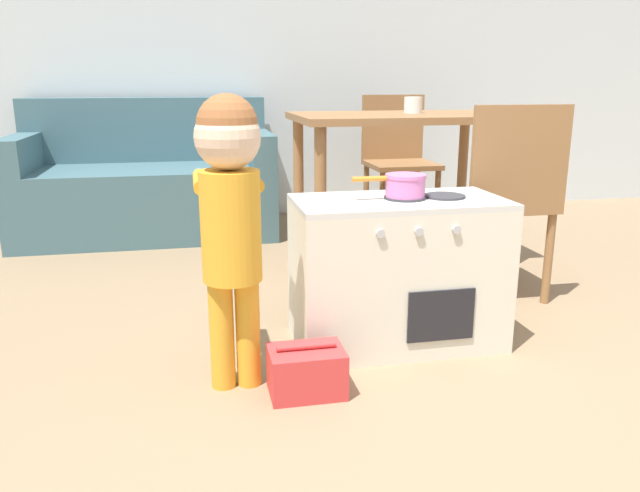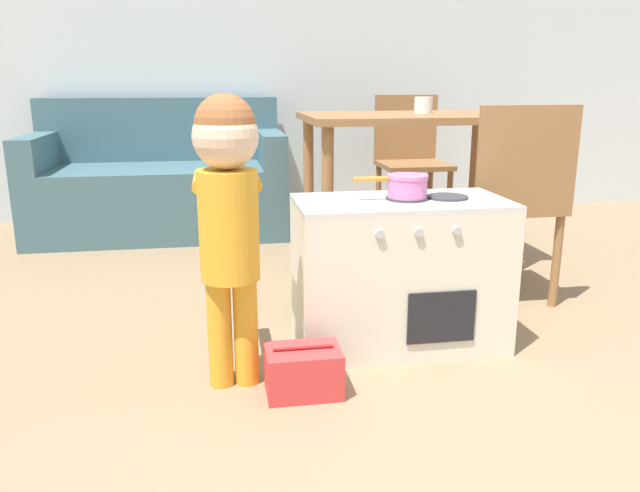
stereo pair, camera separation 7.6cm
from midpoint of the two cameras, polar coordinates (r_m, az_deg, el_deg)
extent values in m
cube|color=silver|center=(4.49, -2.35, 19.69)|extent=(10.00, 0.06, 2.60)
cube|color=silver|center=(2.24, 6.12, -2.63)|extent=(0.73, 0.38, 0.51)
cube|color=silver|center=(2.18, 6.31, 4.03)|extent=(0.73, 0.38, 0.02)
cylinder|color=#38383D|center=(2.18, 6.78, 4.41)|extent=(0.14, 0.14, 0.01)
cylinder|color=#38383D|center=(2.23, 10.36, 4.51)|extent=(0.14, 0.14, 0.01)
cube|color=black|center=(2.13, 10.00, -6.29)|extent=(0.23, 0.01, 0.18)
cylinder|color=#B2B2B7|center=(1.97, 4.46, 1.13)|extent=(0.03, 0.01, 0.03)
cylinder|color=#B2B2B7|center=(2.01, 7.97, 1.30)|extent=(0.03, 0.01, 0.03)
cylinder|color=#B2B2B7|center=(2.06, 11.34, 1.46)|extent=(0.03, 0.01, 0.03)
cylinder|color=pink|center=(2.17, 6.81, 5.52)|extent=(0.14, 0.14, 0.08)
cylinder|color=pink|center=(2.17, 6.84, 6.37)|extent=(0.14, 0.14, 0.01)
cylinder|color=orange|center=(2.13, 3.53, 6.15)|extent=(0.12, 0.02, 0.02)
cylinder|color=gold|center=(1.96, -10.08, -7.95)|extent=(0.07, 0.07, 0.35)
cylinder|color=gold|center=(1.96, -7.72, -7.82)|extent=(0.07, 0.07, 0.35)
cylinder|color=gold|center=(1.86, -9.31, 1.79)|extent=(0.18, 0.18, 0.33)
sphere|color=beige|center=(1.82, -9.66, 9.81)|extent=(0.19, 0.19, 0.19)
sphere|color=#995B33|center=(1.81, -9.71, 10.87)|extent=(0.18, 0.18, 0.18)
cylinder|color=gold|center=(1.96, -11.99, 5.80)|extent=(0.04, 0.26, 0.04)
cylinder|color=gold|center=(1.97, -7.29, 6.03)|extent=(0.04, 0.26, 0.04)
cube|color=#D13838|center=(1.93, -2.39, -11.39)|extent=(0.23, 0.16, 0.14)
cylinder|color=#D13838|center=(1.90, -2.42, -9.19)|extent=(0.18, 0.02, 0.02)
cube|color=olive|center=(3.27, 6.80, 11.61)|extent=(1.09, 0.71, 0.03)
cylinder|color=olive|center=(2.91, -0.72, 3.74)|extent=(0.06, 0.06, 0.73)
cylinder|color=olive|center=(3.24, 16.48, 4.27)|extent=(0.06, 0.06, 0.73)
cylinder|color=olive|center=(3.48, -2.60, 5.59)|extent=(0.06, 0.06, 0.73)
cylinder|color=olive|center=(3.76, 12.27, 5.96)|extent=(0.06, 0.06, 0.73)
cube|color=olive|center=(2.81, 14.84, 3.80)|extent=(0.41, 0.41, 0.03)
cube|color=olive|center=(2.61, 17.07, 7.72)|extent=(0.41, 0.02, 0.41)
cylinder|color=olive|center=(2.63, 12.78, -1.59)|extent=(0.04, 0.04, 0.39)
cylinder|color=olive|center=(2.79, 19.42, -1.11)|extent=(0.04, 0.04, 0.39)
cylinder|color=olive|center=(2.94, 9.96, 0.33)|extent=(0.04, 0.04, 0.39)
cylinder|color=olive|center=(3.09, 16.08, 0.66)|extent=(0.04, 0.04, 0.39)
cube|color=olive|center=(4.00, 6.91, 7.38)|extent=(0.41, 0.41, 0.03)
cube|color=olive|center=(4.16, 6.14, 10.76)|extent=(0.41, 0.02, 0.41)
cylinder|color=olive|center=(3.81, 5.13, 3.83)|extent=(0.04, 0.04, 0.39)
cylinder|color=olive|center=(3.93, 10.10, 3.99)|extent=(0.04, 0.04, 0.39)
cylinder|color=olive|center=(4.15, 3.71, 4.77)|extent=(0.04, 0.04, 0.39)
cylinder|color=olive|center=(4.26, 8.34, 4.90)|extent=(0.04, 0.04, 0.39)
cube|color=#426670|center=(4.00, -15.97, 4.03)|extent=(1.51, 0.80, 0.42)
cube|color=#426670|center=(4.25, -16.11, 10.22)|extent=(1.51, 0.20, 0.40)
cube|color=#426670|center=(4.07, -26.03, 7.69)|extent=(0.14, 0.80, 0.20)
cube|color=#426670|center=(3.97, -6.27, 8.95)|extent=(0.14, 0.80, 0.20)
cylinder|color=white|center=(3.34, 7.84, 12.66)|extent=(0.09, 0.09, 0.08)
camera|label=1|loc=(0.04, -91.06, -0.28)|focal=35.00mm
camera|label=2|loc=(0.04, 88.94, 0.28)|focal=35.00mm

